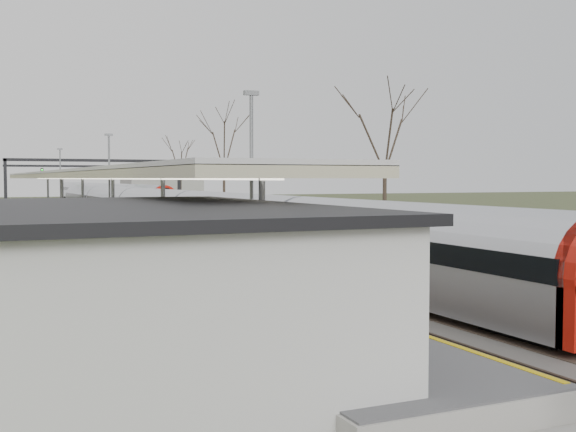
# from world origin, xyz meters

# --- Properties ---
(track_bed) EXTENTS (24.00, 160.00, 0.22)m
(track_bed) POSITION_xyz_m (0.26, 55.00, 0.06)
(track_bed) COLOR #474442
(track_bed) RESTS_ON ground
(platform) EXTENTS (3.50, 69.00, 1.00)m
(platform) POSITION_xyz_m (-9.05, 37.50, 0.50)
(platform) COLOR #9E9B93
(platform) RESTS_ON ground
(canopy) EXTENTS (4.10, 50.00, 3.11)m
(canopy) POSITION_xyz_m (-9.05, 32.99, 3.93)
(canopy) COLOR slate
(canopy) RESTS_ON platform
(station_building) EXTENTS (6.00, 9.00, 3.20)m
(station_building) POSITION_xyz_m (-12.50, 8.00, 1.60)
(station_building) COLOR silver
(station_building) RESTS_ON ground
(signal_gantry) EXTENTS (21.00, 0.59, 6.08)m
(signal_gantry) POSITION_xyz_m (0.29, 84.99, 4.91)
(signal_gantry) COLOR black
(signal_gantry) RESTS_ON ground
(tree_east_far) EXTENTS (5.00, 5.00, 10.30)m
(tree_east_far) POSITION_xyz_m (14.00, 42.00, 7.29)
(tree_east_far) COLOR #2D231C
(tree_east_far) RESTS_ON ground
(train_near) EXTENTS (2.62, 75.21, 3.05)m
(train_near) POSITION_xyz_m (-2.50, 44.07, 1.48)
(train_near) COLOR #B6B9C1
(train_near) RESTS_ON ground
(train_far) EXTENTS (2.62, 75.21, 3.05)m
(train_far) POSITION_xyz_m (4.50, 106.59, 1.48)
(train_far) COLOR #B6B9C1
(train_far) RESTS_ON ground
(passenger) EXTENTS (0.63, 0.76, 1.78)m
(passenger) POSITION_xyz_m (-9.44, 5.68, 1.89)
(passenger) COLOR navy
(passenger) RESTS_ON platform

